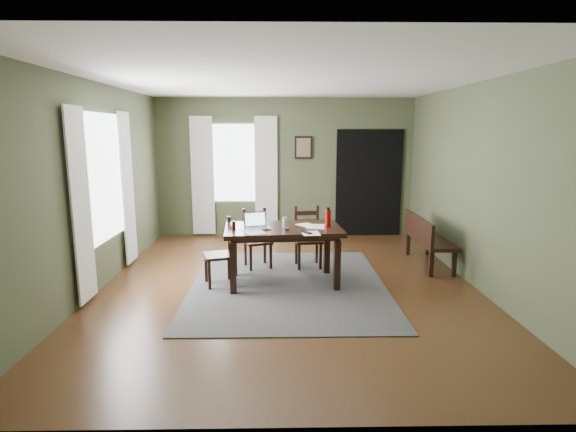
{
  "coord_description": "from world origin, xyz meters",
  "views": [
    {
      "loc": [
        -0.11,
        -5.83,
        2.06
      ],
      "look_at": [
        0.0,
        0.3,
        0.9
      ],
      "focal_mm": 28.0,
      "sensor_mm": 36.0,
      "label": 1
    }
  ],
  "objects_px": {
    "laptop": "(256,224)",
    "bench": "(426,236)",
    "chair_end": "(223,253)",
    "chair_back_right": "(308,238)",
    "chair_back_left": "(257,239)",
    "water_bottle": "(328,218)",
    "dining_table": "(283,234)"
  },
  "relations": [
    {
      "from": "dining_table",
      "to": "chair_end",
      "type": "height_order",
      "value": "chair_end"
    },
    {
      "from": "chair_back_left",
      "to": "water_bottle",
      "type": "relative_size",
      "value": 3.33
    },
    {
      "from": "chair_back_right",
      "to": "water_bottle",
      "type": "height_order",
      "value": "water_bottle"
    },
    {
      "from": "bench",
      "to": "water_bottle",
      "type": "distance_m",
      "value": 1.86
    },
    {
      "from": "dining_table",
      "to": "laptop",
      "type": "relative_size",
      "value": 4.36
    },
    {
      "from": "bench",
      "to": "chair_back_right",
      "type": "bearing_deg",
      "value": 91.04
    },
    {
      "from": "chair_end",
      "to": "laptop",
      "type": "relative_size",
      "value": 2.41
    },
    {
      "from": "chair_end",
      "to": "chair_back_right",
      "type": "xyz_separation_m",
      "value": [
        1.2,
        0.83,
        0.01
      ]
    },
    {
      "from": "laptop",
      "to": "water_bottle",
      "type": "relative_size",
      "value": 1.4
    },
    {
      "from": "chair_back_right",
      "to": "laptop",
      "type": "relative_size",
      "value": 2.46
    },
    {
      "from": "laptop",
      "to": "water_bottle",
      "type": "xyz_separation_m",
      "value": [
        0.96,
        0.08,
        0.07
      ]
    },
    {
      "from": "bench",
      "to": "chair_back_left",
      "type": "bearing_deg",
      "value": 90.96
    },
    {
      "from": "dining_table",
      "to": "chair_back_left",
      "type": "bearing_deg",
      "value": 112.56
    },
    {
      "from": "dining_table",
      "to": "bench",
      "type": "height_order",
      "value": "dining_table"
    },
    {
      "from": "chair_back_left",
      "to": "dining_table",
      "type": "bearing_deg",
      "value": -81.67
    },
    {
      "from": "chair_back_left",
      "to": "bench",
      "type": "xyz_separation_m",
      "value": [
        2.62,
        0.04,
        0.03
      ]
    },
    {
      "from": "chair_back_right",
      "to": "laptop",
      "type": "height_order",
      "value": "laptop"
    },
    {
      "from": "chair_back_left",
      "to": "bench",
      "type": "relative_size",
      "value": 0.64
    },
    {
      "from": "chair_end",
      "to": "chair_back_left",
      "type": "xyz_separation_m",
      "value": [
        0.42,
        0.82,
        -0.01
      ]
    },
    {
      "from": "chair_end",
      "to": "water_bottle",
      "type": "relative_size",
      "value": 3.38
    },
    {
      "from": "dining_table",
      "to": "chair_back_left",
      "type": "relative_size",
      "value": 1.84
    },
    {
      "from": "chair_back_right",
      "to": "bench",
      "type": "xyz_separation_m",
      "value": [
        1.84,
        0.03,
        0.01
      ]
    },
    {
      "from": "chair_end",
      "to": "chair_back_left",
      "type": "distance_m",
      "value": 0.92
    },
    {
      "from": "laptop",
      "to": "chair_back_left",
      "type": "bearing_deg",
      "value": 74.33
    },
    {
      "from": "laptop",
      "to": "chair_end",
      "type": "bearing_deg",
      "value": 159.18
    },
    {
      "from": "chair_end",
      "to": "chair_back_left",
      "type": "bearing_deg",
      "value": 135.9
    },
    {
      "from": "dining_table",
      "to": "water_bottle",
      "type": "relative_size",
      "value": 6.11
    },
    {
      "from": "laptop",
      "to": "bench",
      "type": "bearing_deg",
      "value": 0.37
    },
    {
      "from": "chair_back_left",
      "to": "water_bottle",
      "type": "bearing_deg",
      "value": -55.92
    },
    {
      "from": "chair_back_right",
      "to": "dining_table",
      "type": "bearing_deg",
      "value": -121.63
    },
    {
      "from": "water_bottle",
      "to": "bench",
      "type": "bearing_deg",
      "value": 26.44
    },
    {
      "from": "dining_table",
      "to": "chair_back_right",
      "type": "bearing_deg",
      "value": 59.4
    }
  ]
}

